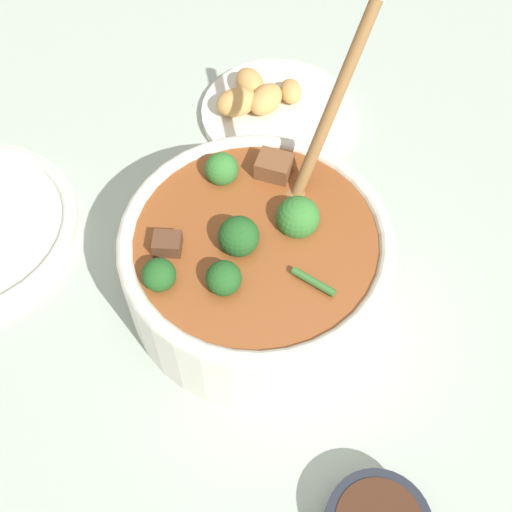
{
  "coord_description": "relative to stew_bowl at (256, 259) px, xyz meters",
  "views": [
    {
      "loc": [
        -0.14,
        -0.31,
        0.59
      ],
      "look_at": [
        0.0,
        0.0,
        0.07
      ],
      "focal_mm": 45.0,
      "sensor_mm": 36.0,
      "label": 1
    }
  ],
  "objects": [
    {
      "name": "stew_bowl",
      "position": [
        0.0,
        0.0,
        0.0
      ],
      "size": [
        0.29,
        0.26,
        0.26
      ],
      "color": "white",
      "rests_on": "ground_plane"
    },
    {
      "name": "food_plate",
      "position": [
        0.12,
        0.23,
        -0.05
      ],
      "size": [
        0.19,
        0.19,
        0.05
      ],
      "color": "silver",
      "rests_on": "ground_plane"
    },
    {
      "name": "ground_plane",
      "position": [
        -0.0,
        -0.0,
        -0.06
      ],
      "size": [
        4.0,
        4.0,
        0.0
      ],
      "primitive_type": "plane",
      "color": "#ADBCAD"
    }
  ]
}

